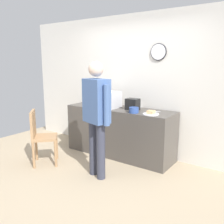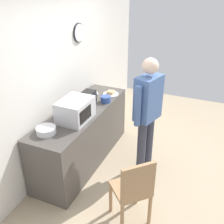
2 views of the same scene
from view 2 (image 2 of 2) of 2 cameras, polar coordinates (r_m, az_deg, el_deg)
The scene contains 12 objects.
ground_plane at distance 4.27m, azimuth 10.13°, elevation -12.48°, with size 6.00×6.00×0.00m, color tan.
back_wall at distance 4.17m, azimuth -10.24°, elevation 7.26°, with size 5.40×0.13×2.60m.
kitchen_counter at distance 4.22m, azimuth -6.27°, elevation -5.12°, with size 2.07×0.62×0.90m, color #4C4742.
microwave at distance 3.69m, azimuth -7.84°, elevation 0.44°, with size 0.50×0.39×0.30m.
sandwich_plate at distance 4.50m, azimuth -0.27°, elevation 3.99°, with size 0.26×0.26×0.07m.
salad_bowl at distance 3.49m, azimuth -13.92°, elevation -3.83°, with size 0.25×0.25×0.09m, color white.
cereal_bowl at distance 4.23m, azimuth -1.36°, elevation 2.80°, with size 0.16×0.16×0.09m, color #33519E.
toaster at distance 4.17m, azimuth -5.07°, elevation 3.13°, with size 0.22×0.18×0.20m, color black.
fork_utensil at distance 4.57m, azimuth -3.21°, elevation 4.12°, with size 0.17×0.02×0.01m, color silver.
spoon_utensil at distance 4.34m, azimuth -7.70°, elevation 2.59°, with size 0.17×0.02×0.01m, color silver.
person_standing at distance 3.79m, azimuth 7.63°, elevation 0.83°, with size 0.57×0.34×1.75m.
wooden_chair at distance 3.17m, azimuth 4.58°, elevation -16.18°, with size 0.57×0.57×0.94m.
Camera 2 is at (-3.24, -0.61, 2.70)m, focal length 42.71 mm.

